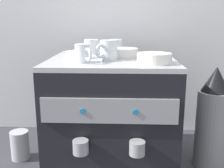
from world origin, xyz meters
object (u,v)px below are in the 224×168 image
object	(u,v)px
ceramic_cup_1	(92,47)
milk_pitcher	(20,145)
ceramic_cup_3	(108,50)
ceramic_bowl_1	(77,55)
ceramic_cup_0	(115,46)
ceramic_bowl_0	(124,53)
coffee_grinder	(212,120)
ceramic_bowl_2	(154,59)
espresso_machine	(112,113)
ceramic_cup_2	(83,53)

from	to	relation	value
ceramic_cup_1	milk_pitcher	xyz separation A→B (m)	(-0.34, -0.13, -0.45)
ceramic_cup_3	ceramic_bowl_1	distance (m)	0.14
ceramic_cup_0	ceramic_bowl_1	bearing A→B (deg)	-130.58
ceramic_cup_3	ceramic_bowl_0	size ratio (longest dim) A/B	0.81
ceramic_cup_3	coffee_grinder	bearing A→B (deg)	6.65
ceramic_cup_3	milk_pitcher	distance (m)	0.63
ceramic_cup_0	ceramic_cup_3	distance (m)	0.22
ceramic_cup_0	ceramic_cup_3	world-z (taller)	ceramic_cup_3
ceramic_cup_3	ceramic_bowl_1	size ratio (longest dim) A/B	1.01
ceramic_cup_0	milk_pitcher	distance (m)	0.65
ceramic_bowl_1	milk_pitcher	world-z (taller)	ceramic_bowl_1
ceramic_cup_1	ceramic_bowl_2	size ratio (longest dim) A/B	0.81
ceramic_cup_0	ceramic_bowl_1	xyz separation A→B (m)	(-0.15, -0.18, -0.02)
ceramic_bowl_2	milk_pitcher	xyz separation A→B (m)	(-0.60, 0.15, -0.44)
espresso_machine	ceramic_cup_1	xyz separation A→B (m)	(-0.10, 0.15, 0.28)
ceramic_cup_0	espresso_machine	bearing A→B (deg)	-91.83
coffee_grinder	milk_pitcher	size ratio (longest dim) A/B	3.32
ceramic_bowl_1	ceramic_bowl_2	size ratio (longest dim) A/B	0.76
ceramic_cup_1	ceramic_bowl_2	world-z (taller)	ceramic_cup_1
ceramic_cup_0	ceramic_bowl_0	size ratio (longest dim) A/B	0.83
ceramic_bowl_1	coffee_grinder	size ratio (longest dim) A/B	0.22
ceramic_cup_0	coffee_grinder	distance (m)	0.56
ceramic_cup_0	ceramic_cup_3	xyz separation A→B (m)	(-0.02, -0.22, 0.01)
espresso_machine	coffee_grinder	distance (m)	0.44
espresso_machine	ceramic_bowl_1	distance (m)	0.30
espresso_machine	ceramic_cup_3	world-z (taller)	ceramic_cup_3
ceramic_cup_2	coffee_grinder	bearing A→B (deg)	12.26
coffee_grinder	espresso_machine	bearing A→B (deg)	-179.47
ceramic_cup_0	ceramic_cup_2	size ratio (longest dim) A/B	1.15
ceramic_cup_1	ceramic_cup_2	bearing A→B (deg)	-90.99
ceramic_bowl_1	espresso_machine	bearing A→B (deg)	0.73
espresso_machine	ceramic_cup_1	bearing A→B (deg)	123.43
milk_pitcher	coffee_grinder	bearing A→B (deg)	-1.30
ceramic_cup_3	ceramic_bowl_1	world-z (taller)	ceramic_cup_3
ceramic_cup_0	coffee_grinder	xyz separation A→B (m)	(0.44, -0.17, -0.31)
ceramic_bowl_0	ceramic_bowl_1	world-z (taller)	ceramic_bowl_0
ceramic_cup_0	ceramic_cup_1	distance (m)	0.11
ceramic_cup_1	ceramic_cup_3	world-z (taller)	ceramic_cup_3
ceramic_cup_0	ceramic_bowl_2	distance (m)	0.34
ceramic_bowl_1	coffee_grinder	xyz separation A→B (m)	(0.59, 0.01, -0.29)
ceramic_cup_1	ceramic_cup_2	size ratio (longest dim) A/B	1.18
milk_pitcher	ceramic_bowl_0	bearing A→B (deg)	2.54
ceramic_cup_1	ceramic_bowl_0	size ratio (longest dim) A/B	0.85
ceramic_cup_2	ceramic_cup_0	bearing A→B (deg)	69.30
espresso_machine	ceramic_bowl_1	bearing A→B (deg)	-179.27
ceramic_cup_2	coffee_grinder	xyz separation A→B (m)	(0.55, 0.12, -0.31)
ceramic_cup_1	ceramic_cup_3	xyz separation A→B (m)	(0.09, -0.20, 0.01)
ceramic_bowl_1	ceramic_bowl_2	bearing A→B (deg)	-21.83
ceramic_cup_0	coffee_grinder	bearing A→B (deg)	-21.32
ceramic_cup_3	ceramic_bowl_2	size ratio (longest dim) A/B	0.77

